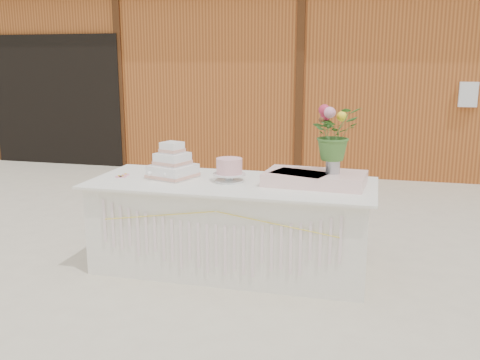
{
  "coord_description": "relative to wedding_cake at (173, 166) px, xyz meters",
  "views": [
    {
      "loc": [
        1.15,
        -4.23,
        1.76
      ],
      "look_at": [
        0.0,
        0.3,
        0.72
      ],
      "focal_mm": 40.0,
      "sensor_mm": 36.0,
      "label": 1
    }
  ],
  "objects": [
    {
      "name": "pink_cake_stand",
      "position": [
        0.52,
        -0.03,
        0.01
      ],
      "size": [
        0.28,
        0.28,
        0.2
      ],
      "color": "white",
      "rests_on": "cake_table"
    },
    {
      "name": "flower_vase",
      "position": [
        1.37,
        0.05,
        0.08
      ],
      "size": [
        0.12,
        0.12,
        0.16
      ],
      "primitive_type": "cylinder",
      "color": "#B4B4B9",
      "rests_on": "satin_runner"
    },
    {
      "name": "cake_table",
      "position": [
        0.54,
        -0.03,
        -0.49
      ],
      "size": [
        2.4,
        1.0,
        0.77
      ],
      "color": "white",
      "rests_on": "ground"
    },
    {
      "name": "barn",
      "position": [
        0.52,
        5.96,
        0.8
      ],
      "size": [
        12.6,
        4.6,
        3.3
      ],
      "color": "#A95B23",
      "rests_on": "ground"
    },
    {
      "name": "ground",
      "position": [
        0.54,
        -0.03,
        -0.88
      ],
      "size": [
        80.0,
        80.0,
        0.0
      ],
      "primitive_type": "plane",
      "color": "beige",
      "rests_on": "ground"
    },
    {
      "name": "satin_runner",
      "position": [
        1.23,
        0.04,
        -0.06
      ],
      "size": [
        0.84,
        0.53,
        0.1
      ],
      "primitive_type": "cube",
      "rotation": [
        0.0,
        0.0,
        -0.07
      ],
      "color": "#FFCFCD",
      "rests_on": "cake_table"
    },
    {
      "name": "wedding_cake",
      "position": [
        0.0,
        0.0,
        0.0
      ],
      "size": [
        0.44,
        0.44,
        0.31
      ],
      "rotation": [
        0.0,
        0.0,
        -0.33
      ],
      "color": "white",
      "rests_on": "cake_table"
    },
    {
      "name": "bouquet",
      "position": [
        1.37,
        0.05,
        0.37
      ],
      "size": [
        0.51,
        0.51,
        0.43
      ],
      "primitive_type": "imported",
      "rotation": [
        0.0,
        0.0,
        0.76
      ],
      "color": "#3E6C2B",
      "rests_on": "flower_vase"
    },
    {
      "name": "loose_flowers",
      "position": [
        -0.47,
        -0.03,
        -0.1
      ],
      "size": [
        0.19,
        0.35,
        0.02
      ],
      "primitive_type": null,
      "rotation": [
        0.0,
        0.0,
        0.16
      ],
      "color": "pink",
      "rests_on": "cake_table"
    }
  ]
}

